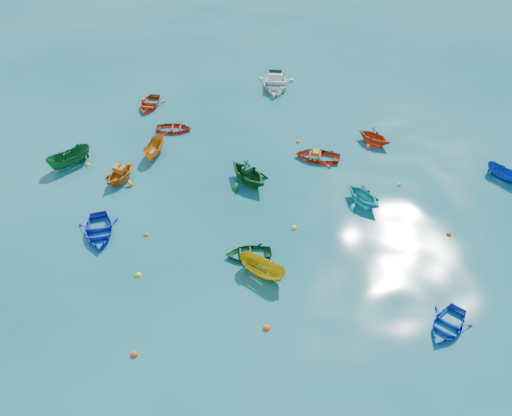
{
  "coord_description": "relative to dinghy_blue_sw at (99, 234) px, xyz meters",
  "views": [
    {
      "loc": [
        1.45,
        -18.43,
        20.29
      ],
      "look_at": [
        0.0,
        5.0,
        0.4
      ],
      "focal_mm": 35.0,
      "sensor_mm": 36.0,
      "label": 1
    }
  ],
  "objects": [
    {
      "name": "buoy_ye_d",
      "position": [
        -2.94,
        6.89,
        0.0
      ],
      "size": [
        0.35,
        0.35,
        0.35
      ],
      "primitive_type": "sphere",
      "color": "yellow",
      "rests_on": "ground"
    },
    {
      "name": "dinghy_cyan_se",
      "position": [
        15.85,
        3.88,
        0.0
      ],
      "size": [
        3.58,
        3.64,
        1.45
      ],
      "primitive_type": "imported",
      "rotation": [
        0.0,
        0.0,
        0.67
      ],
      "color": "#1CA5B1",
      "rests_on": "ground"
    },
    {
      "name": "buoy_or_e",
      "position": [
        11.81,
        10.75,
        0.0
      ],
      "size": [
        0.33,
        0.33,
        0.33
      ],
      "primitive_type": "sphere",
      "color": "#D2690B",
      "rests_on": "ground"
    },
    {
      "name": "tarp_orange_a",
      "position": [
        -0.08,
        5.35,
        0.9
      ],
      "size": [
        0.92,
        0.83,
        0.37
      ],
      "primitive_type": "cube",
      "rotation": [
        0.0,
        0.0,
        -0.41
      ],
      "color": "#CD5F15",
      "rests_on": "dinghy_orange_w"
    },
    {
      "name": "dinghy_blue_sw",
      "position": [
        0.0,
        0.0,
        0.0
      ],
      "size": [
        3.33,
        3.93,
        0.69
      ],
      "primitive_type": "imported",
      "rotation": [
        0.0,
        0.0,
        0.33
      ],
      "color": "#0F19BB",
      "rests_on": "ground"
    },
    {
      "name": "dinghy_red_nw",
      "position": [
        2.27,
        11.81,
        0.0
      ],
      "size": [
        2.77,
        2.02,
        0.56
      ],
      "primitive_type": "imported",
      "rotation": [
        0.0,
        0.0,
        1.6
      ],
      "color": "red",
      "rests_on": "ground"
    },
    {
      "name": "dinghy_orange_w",
      "position": [
        -0.1,
        5.3,
        0.0
      ],
      "size": [
        3.25,
        3.45,
        1.44
      ],
      "primitive_type": "imported",
      "rotation": [
        0.0,
        0.0,
        -0.41
      ],
      "color": "orange",
      "rests_on": "ground"
    },
    {
      "name": "sampan_blue_far",
      "position": [
        25.61,
        7.13,
        0.0
      ],
      "size": [
        2.38,
        2.41,
        0.95
      ],
      "primitive_type": "imported",
      "rotation": [
        0.0,
        0.0,
        0.77
      ],
      "color": "#0D36A2",
      "rests_on": "ground"
    },
    {
      "name": "motorboat_white",
      "position": [
        9.82,
        19.59,
        0.0
      ],
      "size": [
        3.36,
        4.59,
        1.53
      ],
      "primitive_type": "imported",
      "rotation": [
        0.0,
        0.0,
        -0.03
      ],
      "color": "white",
      "rests_on": "ground"
    },
    {
      "name": "dinghy_green_e",
      "position": [
        8.94,
        -1.23,
        0.0
      ],
      "size": [
        2.89,
        2.28,
        0.54
      ],
      "primitive_type": "imported",
      "rotation": [
        0.0,
        0.0,
        -1.4
      ],
      "color": "#104819",
      "rests_on": "ground"
    },
    {
      "name": "buoy_or_a",
      "position": [
        4.12,
        -7.99,
        0.0
      ],
      "size": [
        0.34,
        0.34,
        0.34
      ],
      "primitive_type": "sphere",
      "color": "#D44C0B",
      "rests_on": "ground"
    },
    {
      "name": "dinghy_green_n",
      "position": [
        8.44,
        5.61,
        0.0
      ],
      "size": [
        4.34,
        4.36,
        1.74
      ],
      "primitive_type": "imported",
      "rotation": [
        0.0,
        0.0,
        0.74
      ],
      "color": "#124D1B",
      "rests_on": "ground"
    },
    {
      "name": "dinghy_orange_far",
      "position": [
        17.37,
        10.98,
        0.0
      ],
      "size": [
        3.48,
        3.41,
        1.39
      ],
      "primitive_type": "imported",
      "rotation": [
        0.0,
        0.0,
        0.91
      ],
      "color": "#C83D12",
      "rests_on": "ground"
    },
    {
      "name": "buoy_or_b",
      "position": [
        10.21,
        -6.11,
        0.0
      ],
      "size": [
        0.36,
        0.36,
        0.36
      ],
      "primitive_type": "sphere",
      "color": "#F4500D",
      "rests_on": "ground"
    },
    {
      "name": "sampan_yellow_mid",
      "position": [
        9.85,
        -2.59,
        0.0
      ],
      "size": [
        3.02,
        2.44,
        1.12
      ],
      "primitive_type": "imported",
      "rotation": [
        0.0,
        0.0,
        1.02
      ],
      "color": "gold",
      "rests_on": "ground"
    },
    {
      "name": "buoy_or_c",
      "position": [
        2.8,
        0.08,
        0.0
      ],
      "size": [
        0.3,
        0.3,
        0.3
      ],
      "primitive_type": "sphere",
      "color": "orange",
      "rests_on": "ground"
    },
    {
      "name": "buoy_ye_a",
      "position": [
        3.11,
        -3.08,
        0.0
      ],
      "size": [
        0.34,
        0.34,
        0.34
      ],
      "primitive_type": "sphere",
      "color": "yellow",
      "rests_on": "ground"
    },
    {
      "name": "tarp_green_b",
      "position": [
        8.37,
        5.68,
        1.02
      ],
      "size": [
        0.75,
        0.74,
        0.29
      ],
      "primitive_type": "cube",
      "rotation": [
        0.0,
        0.0,
        0.74
      ],
      "color": "#114727",
      "rests_on": "dinghy_green_n"
    },
    {
      "name": "tarp_orange_b",
      "position": [
        13.04,
        8.74,
        0.47
      ],
      "size": [
        0.52,
        0.64,
        0.28
      ],
      "primitive_type": "cube",
      "rotation": [
        0.0,
        0.0,
        -1.71
      ],
      "color": "#C77B14",
      "rests_on": "dinghy_red_ne"
    },
    {
      "name": "dinghy_red_ne",
      "position": [
        13.14,
        8.72,
        0.0
      ],
      "size": [
        3.48,
        2.71,
        0.66
      ],
      "primitive_type": "imported",
      "rotation": [
        0.0,
        0.0,
        -1.71
      ],
      "color": "red",
      "rests_on": "ground"
    },
    {
      "name": "sampan_green_far",
      "position": [
        -4.08,
        6.83,
        0.0
      ],
      "size": [
        3.07,
        3.19,
        1.25
      ],
      "primitive_type": "imported",
      "rotation": [
        0.0,
        0.0,
        -0.74
      ],
      "color": "#135527",
      "rests_on": "ground"
    },
    {
      "name": "dinghy_blue_se",
      "position": [
        19.02,
        -5.52,
        0.0
      ],
      "size": [
        3.24,
        3.42,
        0.58
      ],
      "primitive_type": "imported",
      "rotation": [
        0.0,
        0.0,
        -0.63
      ],
      "color": "#0F38C4",
      "rests_on": "ground"
    },
    {
      "name": "buoy_ye_e",
      "position": [
        18.53,
        5.92,
        0.0
      ],
      "size": [
        0.29,
        0.29,
        0.29
      ],
      "primitive_type": "sphere",
      "color": "gold",
      "rests_on": "ground"
    },
    {
      "name": "sampan_orange_n",
      "position": [
        1.48,
        8.53,
        0.0
      ],
      "size": [
        1.44,
        2.89,
        1.07
      ],
      "primitive_type": "imported",
      "rotation": [
        0.0,
        0.0,
        -0.15
      ],
      "color": "orange",
      "rests_on": "ground"
    },
    {
      "name": "ground",
      "position": [
        9.17,
        -2.51,
        0.0
      ],
      "size": [
        160.0,
        160.0,
        0.0
      ],
      "primitive_type": "plane",
      "color": "#0B434F",
      "rests_on": "ground"
    },
    {
      "name": "dinghy_red_far",
      "position": [
        -0.5,
        15.44,
        0.0
      ],
      "size": [
        2.54,
        3.34,
        0.65
      ],
      "primitive_type": "imported",
      "rotation": [
        0.0,
        0.0,
        -0.1
      ],
      "color": "red",
      "rests_on": "ground"
    },
    {
      "name": "buoy_or_d",
      "position": [
        20.7,
        1.23,
        0.0
      ],
      "size": [
        0.3,
        0.3,
        0.3
      ],
      "primitive_type": "sphere",
      "color": "#D6510B",
      "rests_on": "ground"
    },
    {
      "name": "buoy_ye_c",
      "position": [
        11.54,
        1.24,
        0.0
      ],
      "size": [
        0.35,
        0.35,
        0.35
      ],
      "primitive_type": "sphere",
      "color": "yellow",
      "rests_on": "ground"
    }
  ]
}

